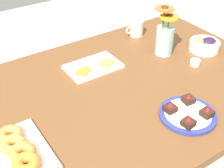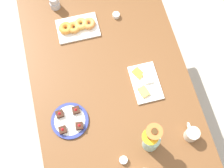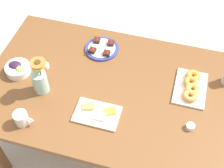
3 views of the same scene
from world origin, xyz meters
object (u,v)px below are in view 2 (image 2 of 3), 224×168
object	(u,v)px
flower_vase	(151,141)
dining_table	(112,91)
cheese_platter	(145,83)
jam_cup_honey	(123,160)
coffee_mug	(192,134)
moka_pot	(54,2)
jam_cup_berry	(116,15)
dessert_plate	(70,121)
croissant_platter	(77,27)

from	to	relation	value
flower_vase	dining_table	bearing A→B (deg)	17.20
cheese_platter	jam_cup_honey	xyz separation A→B (m)	(-0.43, 0.26, 0.01)
coffee_mug	moka_pot	size ratio (longest dim) A/B	0.96
flower_vase	moka_pot	xyz separation A→B (m)	(1.08, 0.37, -0.04)
jam_cup_berry	flower_vase	xyz separation A→B (m)	(-0.90, 0.03, 0.08)
flower_vase	moka_pot	bearing A→B (deg)	18.66
dining_table	jam_cup_berry	bearing A→B (deg)	-17.11
coffee_mug	dessert_plate	xyz separation A→B (m)	(0.26, 0.68, -0.03)
cheese_platter	flower_vase	world-z (taller)	flower_vase
coffee_mug	moka_pot	world-z (taller)	moka_pot
coffee_mug	jam_cup_honey	xyz separation A→B (m)	(-0.04, 0.42, -0.03)
croissant_platter	flower_vase	bearing A→B (deg)	-163.95
moka_pot	flower_vase	bearing A→B (deg)	-161.34
moka_pot	dining_table	bearing A→B (deg)	-160.48
moka_pot	jam_cup_berry	bearing A→B (deg)	-114.63
cheese_platter	flower_vase	bearing A→B (deg)	167.69
dining_table	cheese_platter	world-z (taller)	cheese_platter
jam_cup_honey	jam_cup_berry	size ratio (longest dim) A/B	1.00
jam_cup_honey	flower_vase	world-z (taller)	flower_vase
moka_pot	jam_cup_honey	bearing A→B (deg)	-170.41
jam_cup_honey	jam_cup_berry	distance (m)	0.98
flower_vase	croissant_platter	bearing A→B (deg)	16.05
dining_table	jam_cup_berry	distance (m)	0.53
dessert_plate	cheese_platter	bearing A→B (deg)	-75.90
croissant_platter	moka_pot	world-z (taller)	moka_pot
dining_table	coffee_mug	distance (m)	0.58
cheese_platter	flower_vase	xyz separation A→B (m)	(-0.38, 0.08, 0.08)
jam_cup_honey	flower_vase	bearing A→B (deg)	-72.56
dining_table	jam_cup_berry	size ratio (longest dim) A/B	33.33
coffee_mug	jam_cup_honey	size ratio (longest dim) A/B	2.38
coffee_mug	croissant_platter	size ratio (longest dim) A/B	0.41
cheese_platter	flower_vase	size ratio (longest dim) A/B	1.00
croissant_platter	flower_vase	size ratio (longest dim) A/B	1.07
coffee_mug	dessert_plate	world-z (taller)	coffee_mug
croissant_platter	moka_pot	bearing A→B (deg)	28.57
jam_cup_berry	moka_pot	world-z (taller)	moka_pot
jam_cup_honey	moka_pot	distance (m)	1.16
dessert_plate	flower_vase	size ratio (longest dim) A/B	0.87
coffee_mug	jam_cup_berry	bearing A→B (deg)	13.61
coffee_mug	croissant_platter	distance (m)	1.02
jam_cup_honey	dessert_plate	size ratio (longest dim) A/B	0.21
dining_table	croissant_platter	distance (m)	0.50
dining_table	jam_cup_honey	bearing A→B (deg)	174.12
croissant_platter	dessert_plate	bearing A→B (deg)	164.24
jam_cup_berry	moka_pot	distance (m)	0.43
coffee_mug	flower_vase	distance (m)	0.25
coffee_mug	cheese_platter	xyz separation A→B (m)	(0.39, 0.17, -0.03)
dessert_plate	flower_vase	bearing A→B (deg)	-120.29
jam_cup_berry	cheese_platter	bearing A→B (deg)	-173.98
croissant_platter	dessert_plate	distance (m)	0.65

